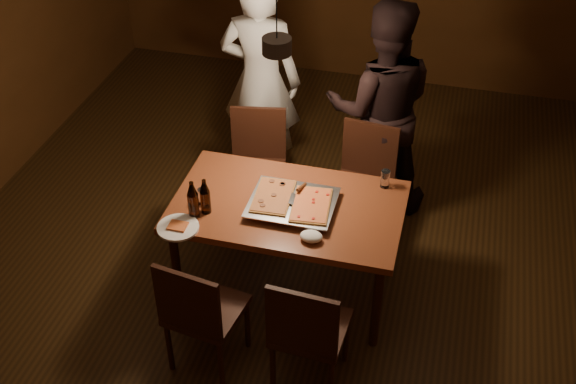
% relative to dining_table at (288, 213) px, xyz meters
% --- Properties ---
extents(room_shell, '(6.00, 6.00, 6.00)m').
position_rel_dining_table_xyz_m(room_shell, '(-0.13, 0.23, 0.72)').
color(room_shell, '#38230F').
rests_on(room_shell, ground).
extents(dining_table, '(1.50, 0.90, 0.75)m').
position_rel_dining_table_xyz_m(dining_table, '(0.00, 0.00, 0.00)').
color(dining_table, brown).
rests_on(dining_table, floor).
extents(chair_far_left, '(0.49, 0.49, 0.49)m').
position_rel_dining_table_xyz_m(chair_far_left, '(-0.44, 0.78, -0.14)').
color(chair_far_left, '#38190F').
rests_on(chair_far_left, floor).
extents(chair_far_right, '(0.47, 0.47, 0.49)m').
position_rel_dining_table_xyz_m(chair_far_right, '(0.39, 0.78, -0.14)').
color(chair_far_right, '#38190F').
rests_on(chair_far_right, floor).
extents(chair_near_left, '(0.48, 0.48, 0.49)m').
position_rel_dining_table_xyz_m(chair_near_left, '(-0.34, -0.82, -0.14)').
color(chair_near_left, '#38190F').
rests_on(chair_near_left, floor).
extents(chair_near_right, '(0.45, 0.45, 0.49)m').
position_rel_dining_table_xyz_m(chair_near_right, '(0.32, -0.80, -0.14)').
color(chair_near_right, '#38190F').
rests_on(chair_near_right, floor).
extents(pizza_tray, '(0.55, 0.45, 0.05)m').
position_rel_dining_table_xyz_m(pizza_tray, '(0.04, -0.03, 0.10)').
color(pizza_tray, silver).
rests_on(pizza_tray, dining_table).
extents(pizza_meat, '(0.26, 0.39, 0.02)m').
position_rel_dining_table_xyz_m(pizza_meat, '(-0.10, -0.01, 0.13)').
color(pizza_meat, maroon).
rests_on(pizza_meat, pizza_tray).
extents(pizza_cheese, '(0.27, 0.40, 0.02)m').
position_rel_dining_table_xyz_m(pizza_cheese, '(0.16, -0.04, 0.13)').
color(pizza_cheese, gold).
rests_on(pizza_cheese, pizza_tray).
extents(spatula, '(0.14, 0.25, 0.04)m').
position_rel_dining_table_xyz_m(spatula, '(0.04, -0.02, 0.14)').
color(spatula, silver).
rests_on(spatula, pizza_tray).
extents(beer_bottle_a, '(0.07, 0.07, 0.27)m').
position_rel_dining_table_xyz_m(beer_bottle_a, '(-0.55, -0.26, 0.21)').
color(beer_bottle_a, black).
rests_on(beer_bottle_a, dining_table).
extents(beer_bottle_b, '(0.07, 0.07, 0.25)m').
position_rel_dining_table_xyz_m(beer_bottle_b, '(-0.49, -0.21, 0.20)').
color(beer_bottle_b, black).
rests_on(beer_bottle_b, dining_table).
extents(water_glass_left, '(0.07, 0.07, 0.11)m').
position_rel_dining_table_xyz_m(water_glass_left, '(-0.54, -0.12, 0.13)').
color(water_glass_left, silver).
rests_on(water_glass_left, dining_table).
extents(water_glass_right, '(0.06, 0.06, 0.13)m').
position_rel_dining_table_xyz_m(water_glass_right, '(0.58, 0.35, 0.14)').
color(water_glass_right, silver).
rests_on(water_glass_right, dining_table).
extents(plate_slice, '(0.26, 0.26, 0.03)m').
position_rel_dining_table_xyz_m(plate_slice, '(-0.60, -0.41, 0.08)').
color(plate_slice, white).
rests_on(plate_slice, dining_table).
extents(napkin, '(0.14, 0.11, 0.06)m').
position_rel_dining_table_xyz_m(napkin, '(0.23, -0.31, 0.10)').
color(napkin, white).
rests_on(napkin, dining_table).
extents(diner_white, '(0.66, 0.43, 1.79)m').
position_rel_dining_table_xyz_m(diner_white, '(-0.55, 1.29, 0.22)').
color(diner_white, silver).
rests_on(diner_white, floor).
extents(diner_dark, '(0.95, 0.80, 1.73)m').
position_rel_dining_table_xyz_m(diner_dark, '(0.42, 1.16, 0.19)').
color(diner_dark, black).
rests_on(diner_dark, floor).
extents(pendant_lamp, '(0.18, 0.18, 1.10)m').
position_rel_dining_table_xyz_m(pendant_lamp, '(-0.13, 0.23, 1.08)').
color(pendant_lamp, black).
rests_on(pendant_lamp, ceiling).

